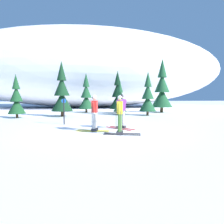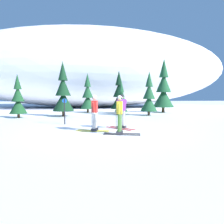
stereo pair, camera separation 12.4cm
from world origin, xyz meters
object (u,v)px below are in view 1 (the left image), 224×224
pine_tree_right (148,97)px  trail_marker_post (64,110)px  skier_purple_jacket (121,111)px  pine_tree_center_left (86,96)px  pine_tree_center_right (118,95)px  pine_tree_left (62,93)px  skier_yellow_jacket (120,114)px  skier_red_jacket (95,112)px  pine_tree_far_left (16,100)px  pine_tree_far_right (162,90)px  pine_tree_center (120,101)px

pine_tree_right → trail_marker_post: size_ratio=2.47×
skier_purple_jacket → pine_tree_center_left: size_ratio=0.44×
skier_purple_jacket → pine_tree_center_right: pine_tree_center_right is taller
pine_tree_left → pine_tree_center_left: (1.99, 3.84, -0.23)m
skier_yellow_jacket → pine_tree_right: size_ratio=0.45×
skier_red_jacket → skier_yellow_jacket: bearing=-41.5°
pine_tree_far_left → pine_tree_right: size_ratio=0.89×
pine_tree_center_right → trail_marker_post: bearing=-118.9°
skier_yellow_jacket → pine_tree_left: (-3.64, 8.59, 1.03)m
pine_tree_left → pine_tree_far_right: pine_tree_far_right is taller
pine_tree_far_right → pine_tree_center_left: bearing=175.6°
skier_yellow_jacket → pine_tree_center: size_ratio=0.56×
skier_red_jacket → pine_tree_left: (-2.53, 7.60, 1.02)m
skier_purple_jacket → pine_tree_center_right: bearing=83.1°
pine_tree_center_left → pine_tree_right: pine_tree_center_left is taller
pine_tree_center_left → pine_tree_center_right: pine_tree_center_right is taller
skier_yellow_jacket → skier_purple_jacket: bearing=78.7°
skier_yellow_jacket → pine_tree_center_left: 12.56m
skier_purple_jacket → pine_tree_center: 7.88m
skier_red_jacket → pine_tree_center_left: bearing=92.7°
skier_red_jacket → pine_tree_right: size_ratio=0.45×
skier_purple_jacket → skier_yellow_jacket: size_ratio=1.04×
pine_tree_left → trail_marker_post: bearing=-81.5°
skier_red_jacket → pine_tree_center_right: (2.65, 10.66, 0.87)m
skier_yellow_jacket → pine_tree_center: 9.47m
skier_purple_jacket → pine_tree_right: (3.53, 7.16, 0.67)m
skier_red_jacket → pine_tree_center_left: (-0.54, 11.44, 0.79)m
pine_tree_center_left → pine_tree_center: 4.38m
skier_red_jacket → pine_tree_far_right: pine_tree_far_right is taller
pine_tree_center → trail_marker_post: 7.21m
pine_tree_left → pine_tree_center: (5.08, 0.76, -0.63)m
pine_tree_left → pine_tree_far_right: (9.93, 3.23, 0.41)m
pine_tree_far_left → trail_marker_post: pine_tree_far_left is taller
pine_tree_far_left → pine_tree_far_right: pine_tree_far_right is taller
skier_purple_jacket → skier_red_jacket: 1.54m
pine_tree_center_left → pine_tree_center_right: (3.18, -0.78, 0.08)m
skier_yellow_jacket → skier_red_jacket: (-1.12, 0.99, 0.01)m
trail_marker_post → pine_tree_left: bearing=98.5°
trail_marker_post → skier_purple_jacket: bearing=-32.6°
pine_tree_center_right → pine_tree_right: 3.74m
skier_red_jacket → trail_marker_post: size_ratio=1.12×
pine_tree_far_left → trail_marker_post: 5.89m
skier_yellow_jacket → pine_tree_center: (1.44, 9.35, 0.40)m
trail_marker_post → pine_tree_right: bearing=37.1°
skier_yellow_jacket → pine_tree_right: pine_tree_right is taller
pine_tree_left → pine_tree_center_right: (5.17, 3.06, -0.15)m
pine_tree_right → skier_yellow_jacket: bearing=-113.8°
skier_red_jacket → pine_tree_center: 8.76m
pine_tree_right → pine_tree_far_left: bearing=-175.0°
pine_tree_left → trail_marker_post: pine_tree_left is taller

